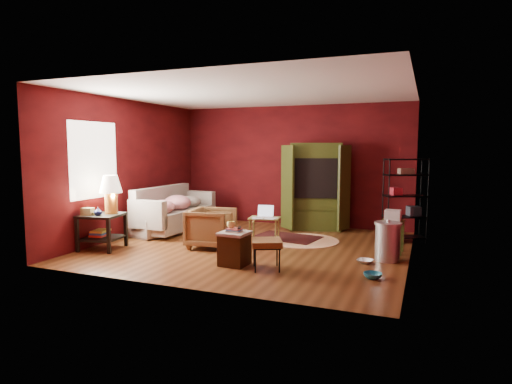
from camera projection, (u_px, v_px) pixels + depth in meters
room at (250, 171)px, 7.77m from camera, size 5.54×5.04×2.84m
sofa at (174, 213)px, 9.34m from camera, size 1.18×2.10×0.79m
armchair at (211, 226)px, 7.84m from camera, size 0.82×0.86×0.79m
pet_bowl_steel at (365, 255)px, 6.78m from camera, size 0.26×0.11×0.25m
pet_bowl_turquoise at (373, 270)px, 5.99m from camera, size 0.27×0.12×0.26m
vase at (98, 212)px, 7.51m from camera, size 0.15×0.16×0.14m
mug at (231, 224)px, 6.65m from camera, size 0.15×0.13×0.13m
side_table at (106, 205)px, 7.71m from camera, size 0.79×0.79×1.33m
sofa_cushions at (173, 211)px, 9.34m from camera, size 0.91×2.15×0.89m
hamper at (235, 248)px, 6.66m from camera, size 0.45×0.45×0.60m
footstool at (267, 244)px, 6.41m from camera, size 0.59×0.59×0.45m
rug_round at (304, 240)px, 8.42m from camera, size 1.77×1.77×0.01m
rug_oriental at (286, 237)px, 8.67m from camera, size 1.40×1.05×0.01m
laptop_desk at (265, 220)px, 8.22m from camera, size 0.63×0.53×0.71m
tv_armoire at (315, 185)px, 9.50m from camera, size 1.47×1.04×1.93m
wire_shelving at (406, 196)px, 8.25m from camera, size 0.86×0.64×1.62m
small_stand at (393, 221)px, 7.43m from camera, size 0.40×0.40×0.75m
trash_can at (388, 241)px, 6.92m from camera, size 0.56×0.56×0.68m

